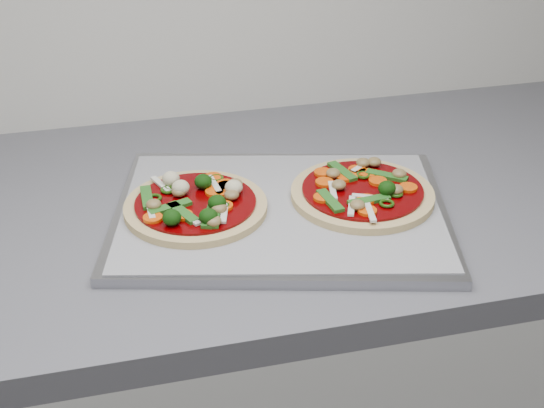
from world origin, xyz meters
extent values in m
cube|color=#56575D|center=(0.00, 1.30, 0.88)|extent=(3.60, 0.60, 0.04)
cube|color=#97979D|center=(0.15, 1.23, 0.91)|extent=(0.51, 0.42, 0.01)
cube|color=gray|center=(0.15, 1.23, 0.92)|extent=(0.48, 0.39, 0.00)
cylinder|color=tan|center=(0.04, 1.25, 0.92)|extent=(0.20, 0.20, 0.01)
cylinder|color=#5F0004|center=(0.04, 1.25, 0.93)|extent=(0.17, 0.17, 0.00)
torus|color=#1F440C|center=(0.01, 1.29, 0.93)|extent=(0.03, 0.03, 0.00)
ellipsoid|color=#103D09|center=(0.05, 1.20, 0.94)|extent=(0.03, 0.03, 0.02)
cylinder|color=orange|center=(0.07, 1.23, 0.93)|extent=(0.03, 0.03, 0.00)
cylinder|color=orange|center=(-0.02, 1.22, 0.93)|extent=(0.04, 0.04, 0.00)
ellipsoid|color=beige|center=(0.09, 1.26, 0.94)|extent=(0.03, 0.03, 0.02)
cylinder|color=orange|center=(0.06, 1.29, 0.93)|extent=(0.03, 0.03, 0.00)
cube|color=#266F1D|center=(0.06, 1.21, 0.93)|extent=(0.03, 0.06, 0.00)
ellipsoid|color=beige|center=(0.02, 1.28, 0.94)|extent=(0.03, 0.03, 0.02)
ellipsoid|color=olive|center=(0.10, 1.28, 0.94)|extent=(0.02, 0.02, 0.01)
cube|color=silver|center=(0.07, 1.29, 0.93)|extent=(0.01, 0.05, 0.00)
torus|color=#1F440C|center=(0.00, 1.22, 0.93)|extent=(0.03, 0.03, 0.00)
torus|color=#1F440C|center=(0.07, 1.23, 0.93)|extent=(0.03, 0.03, 0.00)
cube|color=#266F1D|center=(-0.02, 1.27, 0.93)|extent=(0.02, 0.06, 0.00)
cube|color=silver|center=(0.02, 1.21, 0.93)|extent=(0.03, 0.05, 0.00)
cylinder|color=orange|center=(0.08, 1.27, 0.93)|extent=(0.04, 0.04, 0.00)
cylinder|color=orange|center=(0.02, 1.22, 0.93)|extent=(0.03, 0.03, 0.00)
ellipsoid|color=#103D09|center=(0.06, 1.23, 0.94)|extent=(0.03, 0.03, 0.02)
ellipsoid|color=olive|center=(0.09, 1.25, 0.94)|extent=(0.02, 0.02, 0.01)
torus|color=#1F440C|center=(0.01, 1.29, 0.93)|extent=(0.03, 0.03, 0.00)
ellipsoid|color=#103D09|center=(0.00, 1.20, 0.94)|extent=(0.03, 0.03, 0.02)
cube|color=#266F1D|center=(0.02, 1.22, 0.93)|extent=(0.04, 0.06, 0.00)
ellipsoid|color=olive|center=(-0.02, 1.25, 0.94)|extent=(0.02, 0.02, 0.01)
cube|color=silver|center=(-0.02, 1.24, 0.93)|extent=(0.01, 0.05, 0.00)
cylinder|color=orange|center=(0.08, 1.29, 0.93)|extent=(0.03, 0.03, 0.00)
ellipsoid|color=olive|center=(0.05, 1.19, 0.94)|extent=(0.02, 0.02, 0.01)
ellipsoid|color=olive|center=(0.02, 1.27, 0.94)|extent=(0.02, 0.02, 0.01)
torus|color=#1F440C|center=(0.08, 1.31, 0.93)|extent=(0.03, 0.03, 0.00)
cube|color=silver|center=(0.07, 1.21, 0.93)|extent=(0.02, 0.05, 0.00)
ellipsoid|color=#103D09|center=(0.05, 1.29, 0.94)|extent=(0.03, 0.03, 0.02)
cylinder|color=orange|center=(0.08, 1.28, 0.93)|extent=(0.03, 0.03, 0.00)
cube|color=silver|center=(0.00, 1.31, 0.93)|extent=(0.02, 0.05, 0.00)
ellipsoid|color=olive|center=(0.06, 1.22, 0.94)|extent=(0.03, 0.03, 0.01)
cube|color=#266F1D|center=(0.00, 1.24, 0.93)|extent=(0.06, 0.03, 0.00)
cube|color=#266F1D|center=(0.05, 1.21, 0.93)|extent=(0.03, 0.06, 0.00)
cylinder|color=orange|center=(0.07, 1.27, 0.93)|extent=(0.04, 0.04, 0.00)
cylinder|color=orange|center=(0.07, 1.31, 0.93)|extent=(0.03, 0.03, 0.00)
torus|color=#1F440C|center=(-0.01, 1.27, 0.93)|extent=(0.03, 0.03, 0.00)
ellipsoid|color=beige|center=(0.01, 1.30, 0.94)|extent=(0.03, 0.03, 0.02)
cylinder|color=tan|center=(0.26, 1.23, 0.92)|extent=(0.27, 0.27, 0.01)
cylinder|color=#5F0004|center=(0.26, 1.23, 0.93)|extent=(0.23, 0.23, 0.00)
torus|color=#1F440C|center=(0.27, 1.26, 0.93)|extent=(0.03, 0.03, 0.00)
cube|color=#266F1D|center=(0.25, 1.28, 0.93)|extent=(0.03, 0.06, 0.00)
cube|color=silver|center=(0.25, 1.17, 0.93)|extent=(0.02, 0.05, 0.00)
cube|color=#266F1D|center=(0.26, 1.20, 0.93)|extent=(0.06, 0.02, 0.00)
cylinder|color=orange|center=(0.27, 1.28, 0.93)|extent=(0.04, 0.04, 0.00)
cylinder|color=orange|center=(0.26, 1.20, 0.93)|extent=(0.03, 0.03, 0.00)
ellipsoid|color=olive|center=(0.23, 1.24, 0.94)|extent=(0.03, 0.03, 0.01)
ellipsoid|color=#103D09|center=(0.29, 1.21, 0.94)|extent=(0.03, 0.03, 0.02)
cube|color=#266F1D|center=(0.21, 1.21, 0.93)|extent=(0.02, 0.06, 0.00)
ellipsoid|color=olive|center=(0.23, 1.27, 0.94)|extent=(0.02, 0.02, 0.01)
cylinder|color=orange|center=(0.26, 1.27, 0.93)|extent=(0.03, 0.03, 0.00)
cylinder|color=orange|center=(0.25, 1.17, 0.93)|extent=(0.03, 0.03, 0.00)
ellipsoid|color=olive|center=(0.30, 1.29, 0.94)|extent=(0.03, 0.03, 0.01)
cube|color=#266F1D|center=(0.31, 1.26, 0.93)|extent=(0.05, 0.05, 0.00)
cylinder|color=orange|center=(0.22, 1.29, 0.93)|extent=(0.04, 0.04, 0.00)
cube|color=silver|center=(0.26, 1.20, 0.93)|extent=(0.05, 0.03, 0.00)
cube|color=silver|center=(0.22, 1.23, 0.93)|extent=(0.02, 0.05, 0.00)
cube|color=silver|center=(0.28, 1.29, 0.93)|extent=(0.04, 0.03, 0.00)
torus|color=#1F440C|center=(0.28, 1.18, 0.93)|extent=(0.03, 0.03, 0.00)
cylinder|color=orange|center=(0.25, 1.27, 0.93)|extent=(0.03, 0.03, 0.00)
cylinder|color=orange|center=(0.28, 1.27, 0.93)|extent=(0.03, 0.03, 0.00)
cube|color=silver|center=(0.23, 1.19, 0.93)|extent=(0.03, 0.05, 0.00)
cylinder|color=orange|center=(0.32, 1.22, 0.93)|extent=(0.03, 0.03, 0.00)
torus|color=#1F440C|center=(0.30, 1.21, 0.93)|extent=(0.03, 0.03, 0.00)
ellipsoid|color=olive|center=(0.24, 1.18, 0.94)|extent=(0.03, 0.03, 0.01)
cylinder|color=orange|center=(0.29, 1.24, 0.93)|extent=(0.03, 0.03, 0.00)
ellipsoid|color=olive|center=(0.32, 1.25, 0.94)|extent=(0.02, 0.02, 0.01)
cylinder|color=orange|center=(0.22, 1.26, 0.93)|extent=(0.03, 0.03, 0.00)
cylinder|color=orange|center=(0.20, 1.22, 0.93)|extent=(0.03, 0.03, 0.00)
ellipsoid|color=olive|center=(0.30, 1.21, 0.94)|extent=(0.03, 0.03, 0.01)
ellipsoid|color=olive|center=(0.28, 1.29, 0.94)|extent=(0.03, 0.03, 0.01)
camera|label=1|loc=(-0.07, 0.40, 1.43)|focal=50.00mm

